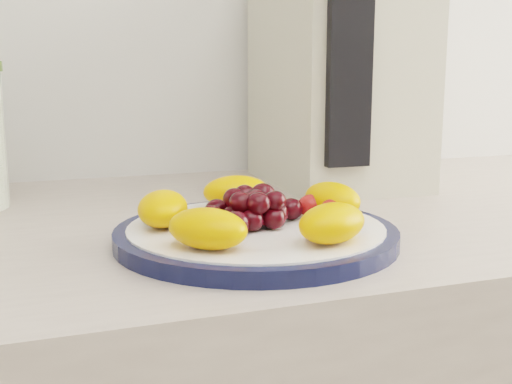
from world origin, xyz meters
name	(u,v)px	position (x,y,z in m)	size (l,w,h in m)	color
plate_rim	(256,235)	(0.03, 1.07, 0.91)	(0.27, 0.27, 0.01)	#0F1535
plate_face	(256,234)	(0.03, 1.07, 0.91)	(0.25, 0.25, 0.02)	white
appliance_body	(337,71)	(0.25, 1.34, 1.06)	(0.19, 0.26, 0.32)	beige
appliance_panel	(349,67)	(0.20, 1.21, 1.07)	(0.06, 0.02, 0.24)	black
fruit_plate	(258,209)	(0.03, 1.07, 0.93)	(0.23, 0.23, 0.04)	orange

